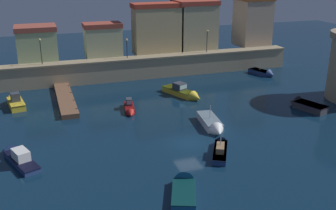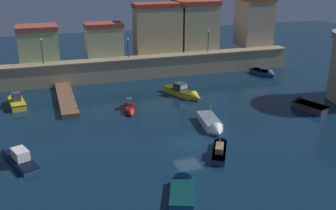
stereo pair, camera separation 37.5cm
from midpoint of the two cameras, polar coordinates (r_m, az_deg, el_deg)
ground_plane at (r=40.76m, az=2.70°, el=-5.38°), size 141.79×141.79×0.00m
quay_wall at (r=62.58m, az=-5.51°, el=5.22°), size 53.45×2.51×3.37m
old_town_backdrop at (r=65.68m, az=-3.17°, el=10.59°), size 51.64×5.76×8.56m
pier_dock at (r=54.12m, az=-14.55°, el=0.80°), size 2.07×13.31×0.70m
quay_lamp_0 at (r=60.17m, az=-17.84°, el=7.80°), size 0.32×0.32×3.71m
quay_lamp_1 at (r=61.67m, az=-6.05°, el=8.49°), size 0.32×0.32×2.95m
quay_lamp_2 at (r=65.70m, az=5.41°, el=9.54°), size 0.32×0.32×3.61m
moored_boat_1 at (r=49.20m, az=-5.68°, el=-0.48°), size 1.83×4.72×1.57m
moored_boat_2 at (r=39.19m, az=7.20°, el=-6.04°), size 3.84×5.74×2.12m
moored_boat_3 at (r=39.71m, az=-20.84°, el=-6.80°), size 3.72×6.71×1.83m
moored_boat_4 at (r=32.70m, az=1.95°, el=-11.56°), size 3.51×5.37×1.72m
moored_boat_5 at (r=52.65m, az=18.63°, el=0.00°), size 3.40×5.40×1.80m
moored_boat_7 at (r=66.45m, az=13.31°, el=4.45°), size 3.10×4.90×2.34m
moored_boat_8 at (r=54.55m, az=-21.07°, el=0.49°), size 2.52×5.61×2.26m
moored_boat_10 at (r=44.26m, az=6.06°, el=-2.76°), size 2.49×6.28×2.76m
moored_boat_11 at (r=54.45m, az=2.07°, el=1.79°), size 4.09×6.95×2.10m
mooring_buoy_0 at (r=54.87m, az=18.17°, el=0.35°), size 0.73×0.73×0.73m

